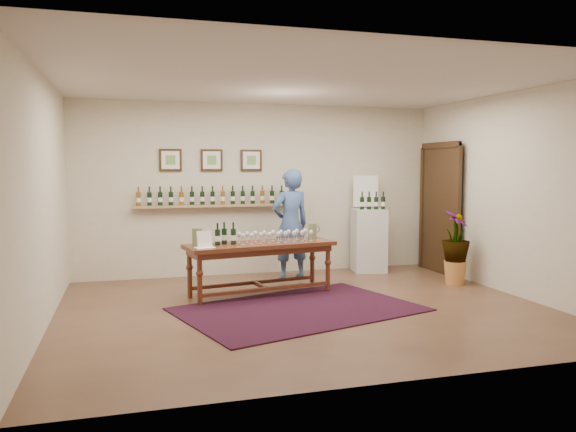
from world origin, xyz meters
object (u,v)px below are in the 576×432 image
object	(u,v)px
potted_plant	(456,247)
tasting_table	(260,251)
person	(290,224)
display_pedestal	(369,240)

from	to	relation	value
potted_plant	tasting_table	bearing A→B (deg)	177.69
potted_plant	person	distance (m)	2.54
tasting_table	potted_plant	xyz separation A→B (m)	(2.99, -0.12, -0.06)
tasting_table	potted_plant	bearing A→B (deg)	-11.97
display_pedestal	person	bearing A→B (deg)	-169.20
display_pedestal	person	xyz separation A→B (m)	(-1.47, -0.28, 0.34)
tasting_table	display_pedestal	world-z (taller)	display_pedestal
potted_plant	person	world-z (taller)	person
potted_plant	person	xyz separation A→B (m)	(-2.27, 1.08, 0.30)
potted_plant	person	bearing A→B (deg)	154.59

